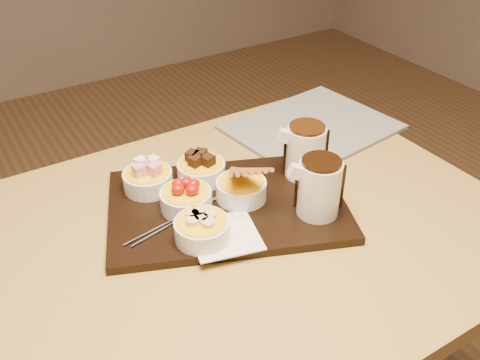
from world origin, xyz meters
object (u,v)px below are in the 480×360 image
serving_board (227,206)px  pitcher_dark_chocolate (319,188)px  dining_table (203,278)px  bowl_strawberries (186,200)px  newspaper (312,127)px  pitcher_milk_chocolate (305,152)px

serving_board → pitcher_dark_chocolate: pitcher_dark_chocolate is taller
dining_table → serving_board: (0.09, 0.05, 0.11)m
bowl_strawberries → pitcher_dark_chocolate: size_ratio=0.91×
pitcher_dark_chocolate → newspaper: size_ratio=0.29×
dining_table → pitcher_dark_chocolate: pitcher_dark_chocolate is taller
serving_board → bowl_strawberries: (-0.08, 0.03, 0.03)m
serving_board → pitcher_dark_chocolate: 0.19m
pitcher_milk_chocolate → newspaper: size_ratio=0.29×
dining_table → newspaper: (0.44, 0.23, 0.10)m
bowl_strawberries → newspaper: bowl_strawberries is taller
dining_table → newspaper: bearing=27.3°
newspaper → dining_table: bearing=-159.7°
bowl_strawberries → pitcher_dark_chocolate: pitcher_dark_chocolate is taller
pitcher_milk_chocolate → newspaper: (0.16, 0.17, -0.07)m
bowl_strawberries → pitcher_milk_chocolate: 0.27m
bowl_strawberries → pitcher_milk_chocolate: (0.26, -0.03, 0.04)m
serving_board → bowl_strawberries: size_ratio=4.60×
dining_table → pitcher_dark_chocolate: 0.29m
pitcher_dark_chocolate → pitcher_milk_chocolate: (0.06, 0.12, 0.00)m
pitcher_milk_chocolate → newspaper: pitcher_milk_chocolate is taller
serving_board → bowl_strawberries: bearing=-176.4°
dining_table → newspaper: newspaper is taller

